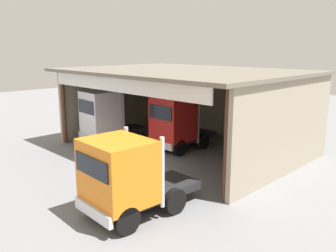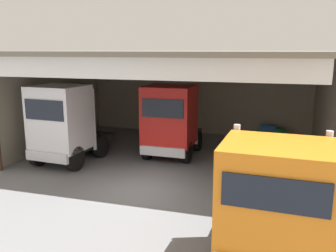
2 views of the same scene
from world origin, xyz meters
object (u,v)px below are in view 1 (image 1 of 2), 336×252
at_px(oil_drum, 282,146).
at_px(truck_red_yard_outside, 176,122).
at_px(truck_white_center_right_bay, 104,117).
at_px(truck_orange_center_left_bay, 125,176).
at_px(tool_cart, 274,143).

bearing_deg(oil_drum, truck_red_yard_outside, -140.82).
bearing_deg(truck_white_center_right_bay, oil_drum, -140.93).
distance_m(truck_red_yard_outside, oil_drum, 6.94).
distance_m(truck_white_center_right_bay, oil_drum, 11.95).
xyz_separation_m(truck_orange_center_left_bay, tool_cart, (-0.42, 12.64, -1.18)).
height_order(truck_white_center_right_bay, tool_cart, truck_white_center_right_bay).
height_order(truck_white_center_right_bay, truck_orange_center_left_bay, truck_white_center_right_bay).
bearing_deg(truck_orange_center_left_bay, tool_cart, -85.52).
distance_m(oil_drum, tool_cart, 0.71).
relative_size(truck_white_center_right_bay, oil_drum, 5.28).
height_order(truck_orange_center_left_bay, oil_drum, truck_orange_center_left_bay).
relative_size(truck_orange_center_left_bay, oil_drum, 5.64).
height_order(truck_red_yard_outside, oil_drum, truck_red_yard_outside).
relative_size(truck_white_center_right_bay, truck_orange_center_left_bay, 0.94).
bearing_deg(tool_cart, truck_red_yard_outside, -135.34).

